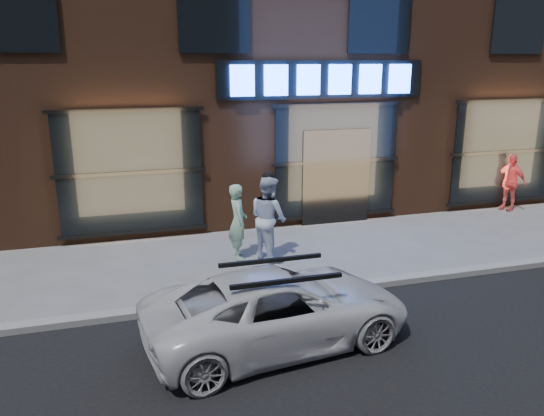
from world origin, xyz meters
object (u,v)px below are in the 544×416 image
(man_cap, at_px, (268,218))
(white_suv, at_px, (278,308))
(passerby, at_px, (510,182))
(man_bowtie, at_px, (238,221))

(man_cap, height_order, white_suv, man_cap)
(man_cap, bearing_deg, passerby, -98.13)
(man_cap, bearing_deg, white_suv, 145.21)
(passerby, relative_size, white_suv, 0.40)
(man_bowtie, height_order, white_suv, man_bowtie)
(man_bowtie, relative_size, passerby, 1.02)
(man_bowtie, height_order, man_cap, man_cap)
(man_cap, xyz_separation_m, passerby, (7.44, 1.75, -0.11))
(man_bowtie, bearing_deg, man_cap, -108.29)
(passerby, bearing_deg, white_suv, -81.25)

